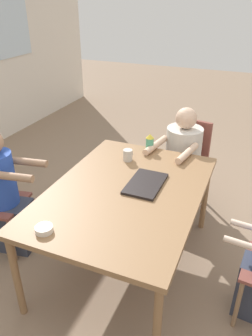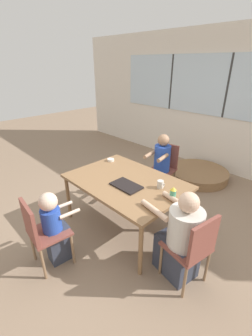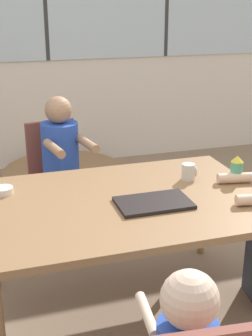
{
  "view_description": "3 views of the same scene",
  "coord_description": "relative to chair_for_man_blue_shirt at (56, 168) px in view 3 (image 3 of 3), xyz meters",
  "views": [
    {
      "loc": [
        -1.88,
        -0.78,
        2.01
      ],
      "look_at": [
        0.0,
        0.0,
        0.91
      ],
      "focal_mm": 35.0,
      "sensor_mm": 36.0,
      "label": 1
    },
    {
      "loc": [
        1.88,
        -1.84,
        2.15
      ],
      "look_at": [
        0.0,
        0.0,
        0.91
      ],
      "focal_mm": 24.0,
      "sensor_mm": 36.0,
      "label": 2
    },
    {
      "loc": [
        -0.69,
        -2.21,
        1.76
      ],
      "look_at": [
        0.0,
        0.0,
        0.91
      ],
      "focal_mm": 50.0,
      "sensor_mm": 36.0,
      "label": 3
    }
  ],
  "objects": [
    {
      "name": "folded_table_stack",
      "position": [
        0.2,
        0.9,
        -0.43
      ],
      "size": [
        1.16,
        1.16,
        0.18
      ],
      "color": "olive",
      "rests_on": "ground_plane"
    },
    {
      "name": "bowl_white_shallow",
      "position": [
        -0.42,
        -0.89,
        0.22
      ],
      "size": [
        0.11,
        0.11,
        0.04
      ],
      "color": "silver",
      "rests_on": "dining_table"
    },
    {
      "name": "food_tray_dark",
      "position": [
        0.33,
        -1.27,
        0.21
      ],
      "size": [
        0.39,
        0.24,
        0.02
      ],
      "color": "black",
      "rests_on": "dining_table"
    },
    {
      "name": "sippy_cup",
      "position": [
        0.91,
        -1.1,
        0.28
      ],
      "size": [
        0.07,
        0.07,
        0.16
      ],
      "color": "#4CA57F",
      "rests_on": "dining_table"
    },
    {
      "name": "person_man_blue_shirt",
      "position": [
        0.03,
        -0.16,
        -0.02
      ],
      "size": [
        0.35,
        0.53,
        1.1
      ],
      "rotation": [
        0.0,
        0.0,
        -2.97
      ],
      "color": "#333847",
      "rests_on": "ground_plane"
    },
    {
      "name": "ground_plane",
      "position": [
        0.21,
        -1.16,
        -0.52
      ],
      "size": [
        16.0,
        16.0,
        0.0
      ],
      "primitive_type": "plane",
      "color": "#8C725B"
    },
    {
      "name": "coffee_mug",
      "position": [
        0.65,
        -1.0,
        0.25
      ],
      "size": [
        0.09,
        0.08,
        0.1
      ],
      "color": "beige",
      "rests_on": "dining_table"
    },
    {
      "name": "dining_table",
      "position": [
        0.21,
        -1.16,
        0.15
      ],
      "size": [
        1.54,
        1.08,
        0.73
      ],
      "color": "olive",
      "rests_on": "ground_plane"
    },
    {
      "name": "chair_for_man_blue_shirt",
      "position": [
        0.0,
        0.0,
        0.0
      ],
      "size": [
        0.46,
        0.46,
        0.87
      ],
      "rotation": [
        0.0,
        0.0,
        -2.97
      ],
      "color": "brown",
      "rests_on": "ground_plane"
    },
    {
      "name": "wall_back_with_windows",
      "position": [
        0.21,
        1.6,
        0.9
      ],
      "size": [
        8.4,
        0.08,
        2.8
      ],
      "color": "silver",
      "rests_on": "ground_plane"
    }
  ]
}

